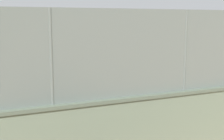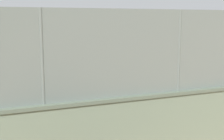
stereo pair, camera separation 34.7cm
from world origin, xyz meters
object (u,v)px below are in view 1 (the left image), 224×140
player_crossing_court (139,61)px  sports_ball (21,86)px  player_baseline_waiting (38,63)px  spare_ball_by_wall (160,132)px

player_crossing_court → sports_ball: 7.70m
player_crossing_court → sports_ball: player_crossing_court is taller
player_baseline_waiting → player_crossing_court: (-6.28, 1.05, -0.04)m
sports_ball → spare_ball_by_wall: size_ratio=0.57×
spare_ball_by_wall → sports_ball: bearing=-70.9°
player_crossing_court → spare_ball_by_wall: bearing=64.5°
player_baseline_waiting → sports_ball: 2.57m
player_baseline_waiting → spare_ball_by_wall: bearing=99.0°
player_crossing_court → spare_ball_by_wall: 10.71m
sports_ball → player_baseline_waiting: bearing=-122.8°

